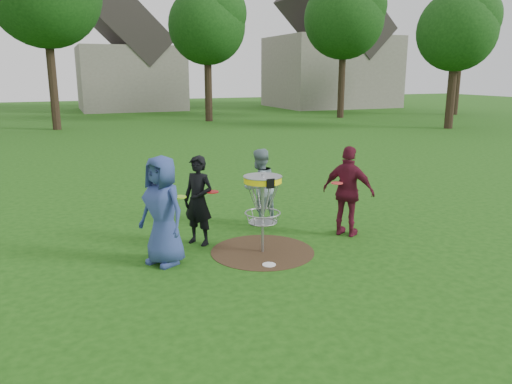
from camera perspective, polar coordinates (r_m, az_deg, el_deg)
name	(u,v)px	position (r m, az deg, el deg)	size (l,w,h in m)	color
ground	(262,252)	(8.73, 0.75, -6.83)	(100.00, 100.00, 0.00)	#19470F
dirt_patch	(262,251)	(8.73, 0.75, -6.80)	(1.80, 1.80, 0.01)	#47331E
player_blue	(162,211)	(8.09, -10.64, -2.10)	(0.87, 0.57, 1.78)	navy
player_black	(198,201)	(8.95, -6.60, -0.98)	(0.59, 0.39, 1.62)	black
player_grey	(259,187)	(10.07, 0.38, 0.58)	(0.75, 0.59, 1.55)	gray
player_maroon	(348,191)	(9.51, 10.51, 0.06)	(1.00, 0.42, 1.71)	maroon
disc_on_grass	(269,265)	(8.14, 1.50, -8.32)	(0.22, 0.22, 0.02)	white
disc_golf_basket	(263,195)	(8.43, 0.77, -0.32)	(0.66, 0.67, 1.38)	#9EA0A5
held_discs	(250,188)	(8.92, -0.69, 0.48)	(3.20, 1.40, 0.16)	#93D517
tree_row	(117,9)	(28.61, -15.59, 19.47)	(51.20, 17.42, 9.90)	#38281C
house_row	(156,57)	(41.39, -11.38, 14.86)	(44.50, 10.65, 11.62)	gray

